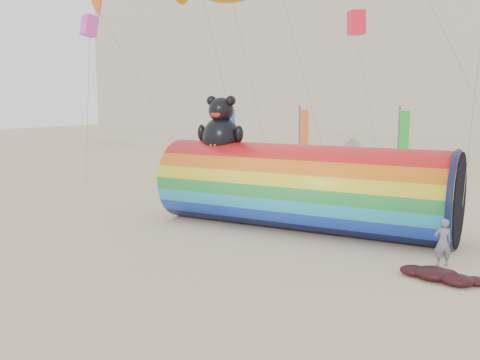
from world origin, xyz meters
The scene contains 6 objects.
ground centered at (0.00, 0.00, 0.00)m, with size 160.00×160.00×0.00m, color #CCB58C.
hotel_building centered at (-12.00, 45.95, 10.31)m, with size 60.40×15.40×20.60m.
windsock_assembly centered at (1.94, 4.29, 1.92)m, with size 12.55×3.82×5.78m.
kite_handler centered at (8.05, 1.78, 0.81)m, with size 0.59×0.39×1.62m, color slate.
fabric_bundle centered at (8.24, 0.19, 0.17)m, with size 2.62×1.35×0.41m.
festival_banners centered at (-1.98, 14.93, 2.64)m, with size 11.50×1.54×5.20m.
Camera 1 is at (10.43, -16.58, 5.46)m, focal length 40.00 mm.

